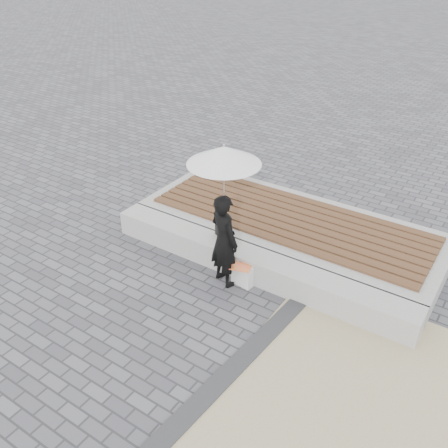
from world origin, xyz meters
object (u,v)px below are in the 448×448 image
(seating_ledge, at_px, (253,264))
(woman, at_px, (224,240))
(parasol, at_px, (224,155))
(canvas_tote, at_px, (242,275))
(handbag, at_px, (223,231))

(seating_ledge, bearing_deg, woman, -127.45)
(woman, xyz_separation_m, parasol, (0.00, 0.00, 1.31))
(seating_ledge, relative_size, woman, 3.45)
(woman, distance_m, parasol, 1.31)
(woman, distance_m, canvas_tote, 0.62)
(woman, height_order, canvas_tote, woman)
(handbag, bearing_deg, canvas_tote, -11.06)
(seating_ledge, xyz_separation_m, parasol, (-0.28, -0.37, 1.84))
(seating_ledge, relative_size, handbag, 16.72)
(parasol, bearing_deg, canvas_tote, 17.99)
(handbag, xyz_separation_m, canvas_tote, (0.61, -0.40, -0.33))
(seating_ledge, distance_m, woman, 0.70)
(parasol, distance_m, handbag, 1.64)
(seating_ledge, height_order, handbag, handbag)
(canvas_tote, bearing_deg, woman, -155.53)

